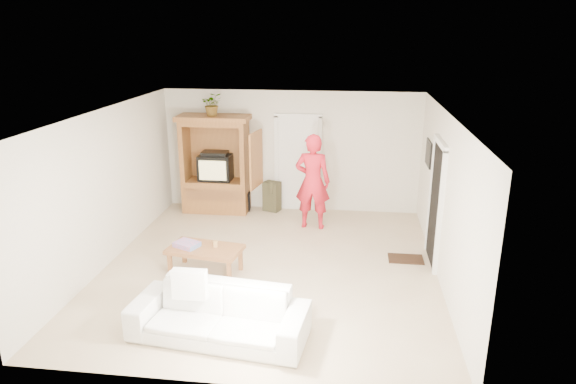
{
  "coord_description": "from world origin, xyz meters",
  "views": [
    {
      "loc": [
        1.28,
        -7.73,
        3.85
      ],
      "look_at": [
        0.23,
        0.6,
        1.15
      ],
      "focal_mm": 32.0,
      "sensor_mm": 36.0,
      "label": 1
    }
  ],
  "objects_px": {
    "armoire": "(217,170)",
    "man": "(313,182)",
    "coffee_table": "(205,251)",
    "sofa": "(219,314)"
  },
  "relations": [
    {
      "from": "man",
      "to": "sofa",
      "type": "height_order",
      "value": "man"
    },
    {
      "from": "man",
      "to": "coffee_table",
      "type": "bearing_deg",
      "value": 59.54
    },
    {
      "from": "man",
      "to": "coffee_table",
      "type": "distance_m",
      "value": 2.79
    },
    {
      "from": "armoire",
      "to": "man",
      "type": "distance_m",
      "value": 2.25
    },
    {
      "from": "armoire",
      "to": "man",
      "type": "bearing_deg",
      "value": -19.0
    },
    {
      "from": "armoire",
      "to": "sofa",
      "type": "distance_m",
      "value": 4.95
    },
    {
      "from": "armoire",
      "to": "man",
      "type": "height_order",
      "value": "armoire"
    },
    {
      "from": "armoire",
      "to": "coffee_table",
      "type": "xyz_separation_m",
      "value": [
        0.56,
        -2.97,
        -0.53
      ]
    },
    {
      "from": "man",
      "to": "coffee_table",
      "type": "height_order",
      "value": "man"
    },
    {
      "from": "man",
      "to": "coffee_table",
      "type": "xyz_separation_m",
      "value": [
        -1.57,
        -2.24,
        -0.57
      ]
    }
  ]
}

